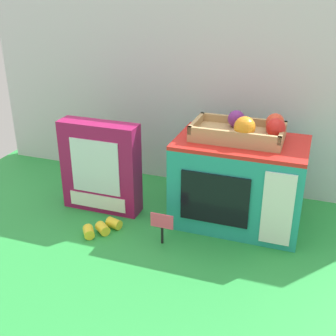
# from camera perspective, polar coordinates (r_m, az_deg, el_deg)

# --- Properties ---
(ground_plane) EXTENTS (1.70, 1.70, 0.00)m
(ground_plane) POSITION_cam_1_polar(r_m,az_deg,el_deg) (1.46, 0.01, -6.40)
(ground_plane) COLOR green
(ground_plane) RESTS_ON ground
(display_back_panel) EXTENTS (1.61, 0.03, 0.69)m
(display_back_panel) POSITION_cam_1_polar(r_m,az_deg,el_deg) (1.60, 3.67, 9.75)
(display_back_panel) COLOR silver
(display_back_panel) RESTS_ON ground
(toy_microwave) EXTENTS (0.40, 0.25, 0.28)m
(toy_microwave) POSITION_cam_1_polar(r_m,az_deg,el_deg) (1.40, 9.17, -1.86)
(toy_microwave) COLOR teal
(toy_microwave) RESTS_ON ground
(food_groups_crate) EXTENTS (0.28, 0.16, 0.09)m
(food_groups_crate) POSITION_cam_1_polar(r_m,az_deg,el_deg) (1.34, 9.97, 4.85)
(food_groups_crate) COLOR tan
(food_groups_crate) RESTS_ON toy_microwave
(cookie_set_box) EXTENTS (0.27, 0.08, 0.31)m
(cookie_set_box) POSITION_cam_1_polar(r_m,az_deg,el_deg) (1.47, -8.75, 0.11)
(cookie_set_box) COLOR #99144C
(cookie_set_box) RESTS_ON ground
(price_sign) EXTENTS (0.07, 0.01, 0.10)m
(price_sign) POSITION_cam_1_polar(r_m,az_deg,el_deg) (1.30, -0.79, -7.30)
(price_sign) COLOR black
(price_sign) RESTS_ON ground
(loose_toy_banana) EXTENTS (0.10, 0.12, 0.03)m
(loose_toy_banana) POSITION_cam_1_polar(r_m,az_deg,el_deg) (1.39, -8.58, -7.70)
(loose_toy_banana) COLOR yellow
(loose_toy_banana) RESTS_ON ground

